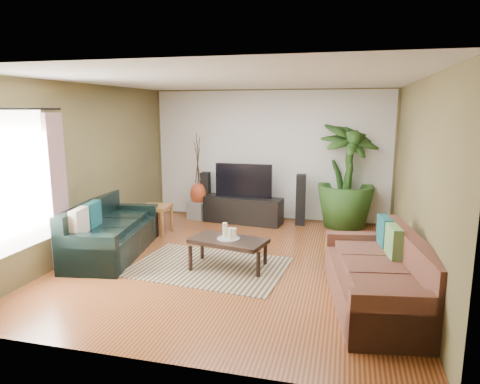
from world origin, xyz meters
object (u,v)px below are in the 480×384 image
(speaker_right, at_px, (301,200))
(potted_plant, at_px, (346,175))
(tv_stand, at_px, (243,210))
(television, at_px, (244,181))
(sofa_left, at_px, (113,228))
(speaker_left, at_px, (206,195))
(side_table, at_px, (156,220))
(vase, at_px, (198,194))
(sofa_right, at_px, (377,271))
(coffee_table, at_px, (229,253))
(pedestal, at_px, (199,210))

(speaker_right, xyz_separation_m, potted_plant, (0.86, 0.09, 0.51))
(tv_stand, xyz_separation_m, television, (0.00, 0.02, 0.61))
(sofa_left, relative_size, potted_plant, 1.02)
(sofa_left, height_order, speaker_left, speaker_left)
(television, relative_size, side_table, 2.16)
(vase, xyz_separation_m, side_table, (-0.38, -1.27, -0.26))
(television, distance_m, speaker_left, 1.00)
(sofa_right, distance_m, television, 4.12)
(sofa_left, xyz_separation_m, coffee_table, (1.97, -0.16, -0.20))
(potted_plant, bearing_deg, speaker_left, 179.65)
(sofa_left, distance_m, speaker_right, 3.71)
(sofa_right, bearing_deg, coffee_table, -119.39)
(potted_plant, xyz_separation_m, pedestal, (-3.02, -0.13, -0.84))
(sofa_right, bearing_deg, potted_plant, 177.45)
(speaker_left, xyz_separation_m, vase, (-0.12, -0.14, 0.04))
(sofa_left, xyz_separation_m, vase, (0.57, 2.48, 0.11))
(sofa_right, bearing_deg, tv_stand, -152.77)
(tv_stand, xyz_separation_m, side_table, (-1.39, -1.17, 0.01))
(sofa_left, distance_m, pedestal, 2.55)
(coffee_table, distance_m, potted_plant, 3.30)
(sofa_right, height_order, tv_stand, sofa_right)
(television, height_order, potted_plant, potted_plant)
(vase, bearing_deg, speaker_left, 50.98)
(speaker_left, xyz_separation_m, side_table, (-0.50, -1.41, -0.22))
(pedestal, bearing_deg, television, -4.33)
(speaker_right, bearing_deg, coffee_table, -108.00)
(sofa_left, relative_size, tv_stand, 1.31)
(sofa_left, bearing_deg, speaker_left, -23.47)
(coffee_table, height_order, speaker_left, speaker_left)
(pedestal, bearing_deg, coffee_table, -61.97)
(coffee_table, bearing_deg, television, 111.27)
(television, distance_m, pedestal, 1.22)
(television, height_order, side_table, television)
(television, relative_size, potted_plant, 0.57)
(coffee_table, distance_m, speaker_right, 2.79)
(sofa_right, relative_size, side_table, 3.98)
(tv_stand, bearing_deg, sofa_right, -47.30)
(speaker_left, distance_m, pedestal, 0.36)
(speaker_left, distance_m, potted_plant, 2.96)
(sofa_right, bearing_deg, television, -152.94)
(sofa_right, distance_m, speaker_right, 3.64)
(sofa_right, height_order, vase, sofa_right)
(sofa_right, xyz_separation_m, potted_plant, (-0.40, 3.51, 0.60))
(sofa_right, distance_m, coffee_table, 2.17)
(speaker_left, height_order, potted_plant, potted_plant)
(television, bearing_deg, tv_stand, -90.00)
(coffee_table, xyz_separation_m, tv_stand, (-0.40, 2.54, 0.04))
(sofa_right, xyz_separation_m, pedestal, (-3.43, 3.38, -0.24))
(coffee_table, distance_m, pedestal, 2.99)
(television, relative_size, speaker_left, 1.19)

